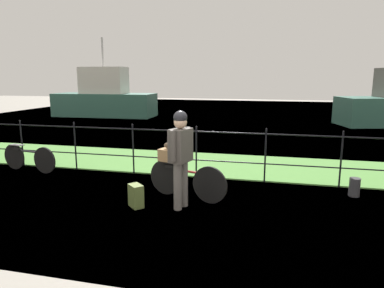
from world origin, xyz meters
name	(u,v)px	position (x,y,z in m)	size (l,w,h in m)	color
ground_plane	(169,212)	(0.00, 0.00, 0.00)	(60.00, 60.00, 0.00)	gray
grass_strip	(206,164)	(0.00, 3.30, 0.01)	(27.00, 2.40, 0.03)	#569342
harbor_water	(242,120)	(0.00, 12.88, 0.00)	(30.00, 30.00, 0.00)	#60849E
iron_fence	(196,148)	(0.00, 2.09, 0.67)	(18.04, 0.04, 1.17)	black
bicycle_main	(186,180)	(0.11, 0.74, 0.35)	(1.57, 0.51, 0.67)	black
wooden_crate	(171,155)	(-0.21, 0.84, 0.79)	(0.40, 0.28, 0.23)	#A87F51
terrier_dog	(172,145)	(-0.19, 0.83, 0.98)	(0.32, 0.22, 0.18)	#4C3D2D
cyclist_person	(181,151)	(0.14, 0.26, 1.00)	(0.36, 0.52, 1.68)	slate
backpack_on_paving	(136,196)	(-0.62, 0.11, 0.20)	(0.28, 0.18, 0.40)	olive
mooring_bollard	(354,187)	(3.18, 1.59, 0.18)	(0.20, 0.20, 0.35)	#38383D
bicycle_parked	(29,158)	(-4.02, 1.69, 0.33)	(1.58, 0.32, 0.62)	black
moored_boat_mid	(105,99)	(-7.78, 12.83, 1.01)	(5.74, 2.16, 4.36)	#336656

